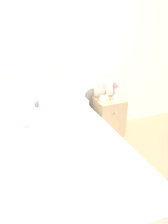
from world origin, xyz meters
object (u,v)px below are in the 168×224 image
object	(u,v)px
nightstand	(108,117)
table_lamp	(106,85)
bed	(52,159)
flower_vase	(115,87)
teacup	(115,98)
alarm_clock	(102,98)

from	to	relation	value
nightstand	table_lamp	distance (m)	0.51
bed	flower_vase	world-z (taller)	bed
teacup	alarm_clock	size ratio (longest dim) A/B	1.64
flower_vase	table_lamp	bearing A→B (deg)	-179.39
nightstand	table_lamp	bearing A→B (deg)	111.90
nightstand	flower_vase	bearing A→B (deg)	28.66
table_lamp	alarm_clock	size ratio (longest dim) A/B	3.65
teacup	bed	bearing A→B (deg)	-149.83
nightstand	teacup	xyz separation A→B (m)	(0.07, -0.07, 0.33)
teacup	alarm_clock	bearing A→B (deg)	167.55
bed	flower_vase	distance (m)	1.57
teacup	alarm_clock	world-z (taller)	alarm_clock
nightstand	alarm_clock	distance (m)	0.36
bed	alarm_clock	bearing A→B (deg)	36.59
nightstand	table_lamp	world-z (taller)	table_lamp
bed	nightstand	size ratio (longest dim) A/B	3.50
nightstand	alarm_clock	size ratio (longest dim) A/B	7.77
bed	teacup	distance (m)	1.40
nightstand	alarm_clock	world-z (taller)	alarm_clock
flower_vase	alarm_clock	size ratio (longest dim) A/B	3.26
bed	teacup	world-z (taller)	bed
table_lamp	flower_vase	world-z (taller)	table_lamp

